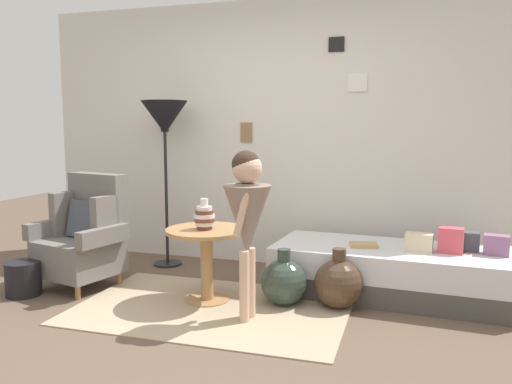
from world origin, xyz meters
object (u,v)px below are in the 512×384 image
at_px(vase_striped, 204,217).
at_px(person_child, 247,212).
at_px(armchair, 85,236).
at_px(daybed, 391,271).
at_px(demijohn_far, 339,283).
at_px(book_on_daybed, 364,245).
at_px(floor_lamp, 165,122).
at_px(demijohn_near, 284,282).
at_px(magazine_basket, 23,279).
at_px(side_table, 207,249).

xyz_separation_m(vase_striped, person_child, (0.44, -0.27, 0.10)).
height_order(armchair, daybed, armchair).
relative_size(armchair, demijohn_far, 2.10).
relative_size(daybed, demijohn_far, 4.23).
xyz_separation_m(person_child, book_on_daybed, (0.73, 0.83, -0.37)).
xyz_separation_m(floor_lamp, demijohn_far, (1.81, -0.74, -1.23)).
relative_size(demijohn_near, magazine_basket, 1.58).
relative_size(floor_lamp, magazine_basket, 5.82).
bearing_deg(demijohn_near, person_child, -113.67).
bearing_deg(person_child, vase_striped, 148.15).
bearing_deg(side_table, vase_striped, -106.93).
xyz_separation_m(armchair, magazine_basket, (-0.33, -0.39, -0.30)).
distance_m(daybed, person_child, 1.42).
bearing_deg(armchair, magazine_basket, -130.65).
xyz_separation_m(daybed, vase_striped, (-1.40, -0.60, 0.48)).
distance_m(side_table, person_child, 0.63).
bearing_deg(armchair, person_child, -13.07).
bearing_deg(floor_lamp, demijohn_far, -22.22).
height_order(book_on_daybed, demijohn_far, demijohn_far).
xyz_separation_m(armchair, demijohn_far, (2.19, 0.07, -0.25)).
distance_m(armchair, demijohn_far, 2.20).
relative_size(daybed, book_on_daybed, 8.89).
height_order(vase_striped, person_child, person_child).
bearing_deg(magazine_basket, armchair, 49.35).
bearing_deg(demijohn_near, demijohn_far, 7.85).
distance_m(armchair, floor_lamp, 1.33).
height_order(person_child, magazine_basket, person_child).
height_order(vase_striped, magazine_basket, vase_striped).
height_order(daybed, floor_lamp, floor_lamp).
bearing_deg(vase_striped, daybed, 23.14).
xyz_separation_m(armchair, person_child, (1.60, -0.37, 0.35)).
xyz_separation_m(demijohn_near, magazine_basket, (-2.10, -0.40, -0.04)).
bearing_deg(daybed, floor_lamp, 171.74).
bearing_deg(armchair, side_table, -3.83).
height_order(floor_lamp, book_on_daybed, floor_lamp).
height_order(book_on_daybed, demijohn_near, demijohn_near).
distance_m(floor_lamp, person_child, 1.82).
relative_size(floor_lamp, demijohn_far, 3.52).
height_order(vase_striped, floor_lamp, floor_lamp).
relative_size(person_child, demijohn_far, 2.63).
bearing_deg(side_table, demijohn_far, 8.52).
bearing_deg(book_on_daybed, side_table, -155.24).
xyz_separation_m(armchair, daybed, (2.56, 0.50, -0.24)).
height_order(side_table, magazine_basket, side_table).
xyz_separation_m(vase_striped, floor_lamp, (-0.79, 0.92, 0.74)).
bearing_deg(armchair, book_on_daybed, 11.11).
distance_m(daybed, floor_lamp, 2.53).
bearing_deg(person_child, book_on_daybed, 48.57).
height_order(book_on_daybed, magazine_basket, book_on_daybed).
distance_m(floor_lamp, magazine_basket, 1.89).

